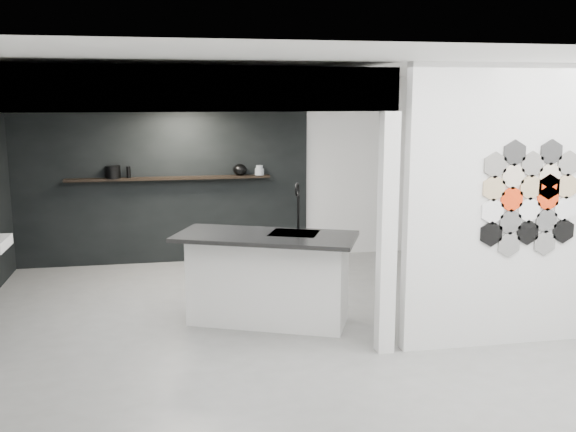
# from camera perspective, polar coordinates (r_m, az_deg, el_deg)

# --- Properties ---
(floor) EXTENTS (7.00, 6.00, 0.01)m
(floor) POSITION_cam_1_polar(r_m,az_deg,el_deg) (7.28, -0.33, -9.43)
(floor) COLOR slate
(partition_panel) EXTENTS (2.45, 0.15, 2.80)m
(partition_panel) POSITION_cam_1_polar(r_m,az_deg,el_deg) (6.79, 20.10, 0.73)
(partition_panel) COLOR silver
(partition_panel) RESTS_ON floor
(bay_clad_back) EXTENTS (4.40, 0.04, 2.35)m
(bay_clad_back) POSITION_cam_1_polar(r_m,az_deg,el_deg) (9.79, -11.07, 2.65)
(bay_clad_back) COLOR black
(bay_clad_back) RESTS_ON floor
(bulkhead) EXTENTS (4.40, 4.00, 0.40)m
(bulkhead) POSITION_cam_1_polar(r_m,az_deg,el_deg) (7.73, -11.44, 10.84)
(bulkhead) COLOR silver
(bulkhead) RESTS_ON corner_column
(corner_column) EXTENTS (0.16, 0.16, 2.35)m
(corner_column) POSITION_cam_1_polar(r_m,az_deg,el_deg) (6.23, 8.79, -1.68)
(corner_column) COLOR silver
(corner_column) RESTS_ON floor
(fascia_beam) EXTENTS (4.40, 0.16, 0.40)m
(fascia_beam) POSITION_cam_1_polar(r_m,az_deg,el_deg) (5.81, -11.59, 11.03)
(fascia_beam) COLOR silver
(fascia_beam) RESTS_ON corner_column
(display_shelf) EXTENTS (3.00, 0.15, 0.04)m
(display_shelf) POSITION_cam_1_polar(r_m,az_deg,el_deg) (9.67, -10.50, 3.32)
(display_shelf) COLOR black
(display_shelf) RESTS_ON bay_clad_back
(kitchen_island) EXTENTS (2.11, 1.54, 1.56)m
(kitchen_island) POSITION_cam_1_polar(r_m,az_deg,el_deg) (7.11, -1.79, -5.44)
(kitchen_island) COLOR silver
(kitchen_island) RESTS_ON floor
(stockpot) EXTENTS (0.23, 0.23, 0.18)m
(stockpot) POSITION_cam_1_polar(r_m,az_deg,el_deg) (9.69, -15.30, 3.79)
(stockpot) COLOR black
(stockpot) RESTS_ON display_shelf
(kettle) EXTENTS (0.27, 0.27, 0.17)m
(kettle) POSITION_cam_1_polar(r_m,az_deg,el_deg) (9.72, -4.30, 4.13)
(kettle) COLOR black
(kettle) RESTS_ON display_shelf
(glass_bowl) EXTENTS (0.17, 0.17, 0.10)m
(glass_bowl) POSITION_cam_1_polar(r_m,az_deg,el_deg) (9.76, -2.55, 3.97)
(glass_bowl) COLOR gray
(glass_bowl) RESTS_ON display_shelf
(glass_vase) EXTENTS (0.12, 0.12, 0.15)m
(glass_vase) POSITION_cam_1_polar(r_m,az_deg,el_deg) (9.76, -2.55, 4.11)
(glass_vase) COLOR gray
(glass_vase) RESTS_ON display_shelf
(bottle_dark) EXTENTS (0.06, 0.06, 0.16)m
(bottle_dark) POSITION_cam_1_polar(r_m,az_deg,el_deg) (9.67, -13.99, 3.80)
(bottle_dark) COLOR black
(bottle_dark) RESTS_ON display_shelf
(utensil_cup) EXTENTS (0.10, 0.10, 0.10)m
(utensil_cup) POSITION_cam_1_polar(r_m,az_deg,el_deg) (9.69, -15.48, 3.55)
(utensil_cup) COLOR black
(utensil_cup) RESTS_ON display_shelf
(hex_tile_cluster) EXTENTS (1.04, 0.02, 1.16)m
(hex_tile_cluster) POSITION_cam_1_polar(r_m,az_deg,el_deg) (6.71, 20.77, 1.50)
(hex_tile_cluster) COLOR black
(hex_tile_cluster) RESTS_ON partition_panel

